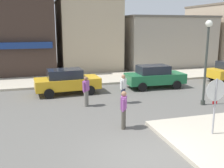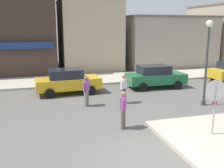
# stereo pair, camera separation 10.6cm
# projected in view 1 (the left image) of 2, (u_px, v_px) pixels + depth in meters

# --- Properties ---
(ground_plane) EXTENTS (160.00, 160.00, 0.00)m
(ground_plane) POSITION_uv_depth(u_px,v_px,m) (150.00, 158.00, 8.52)
(ground_plane) COLOR #5B5954
(kerb_far) EXTENTS (80.00, 4.00, 0.15)m
(kerb_far) POSITION_uv_depth(u_px,v_px,m) (82.00, 80.00, 20.51)
(kerb_far) COLOR #B7AD99
(kerb_far) RESTS_ON ground
(stop_sign) EXTENTS (0.82, 0.07, 2.30)m
(stop_sign) POSITION_uv_depth(u_px,v_px,m) (215.00, 99.00, 9.76)
(stop_sign) COLOR #9E9EA3
(stop_sign) RESTS_ON ground
(lamp_post) EXTENTS (0.36, 0.36, 4.54)m
(lamp_post) POSITION_uv_depth(u_px,v_px,m) (207.00, 50.00, 13.62)
(lamp_post) COLOR #333833
(lamp_post) RESTS_ON ground
(parked_car_nearest) EXTENTS (4.08, 2.03, 1.56)m
(parked_car_nearest) POSITION_uv_depth(u_px,v_px,m) (67.00, 81.00, 16.44)
(parked_car_nearest) COLOR gold
(parked_car_nearest) RESTS_ON ground
(parked_car_second) EXTENTS (4.04, 1.95, 1.56)m
(parked_car_second) POSITION_uv_depth(u_px,v_px,m) (154.00, 76.00, 18.03)
(parked_car_second) COLOR #1E6B3D
(parked_car_second) RESTS_ON ground
(pedestrian_crossing_near) EXTENTS (0.45, 0.46, 1.61)m
(pedestrian_crossing_near) POSITION_uv_depth(u_px,v_px,m) (123.00, 88.00, 14.38)
(pedestrian_crossing_near) COLOR #2D334C
(pedestrian_crossing_near) RESTS_ON ground
(pedestrian_crossing_far) EXTENTS (0.36, 0.53, 1.61)m
(pedestrian_crossing_far) POSITION_uv_depth(u_px,v_px,m) (124.00, 109.00, 10.77)
(pedestrian_crossing_far) COLOR #4C473D
(pedestrian_crossing_far) RESTS_ON ground
(pedestrian_kerb_side) EXTENTS (0.42, 0.48, 1.61)m
(pedestrian_kerb_side) POSITION_uv_depth(u_px,v_px,m) (86.00, 90.00, 13.83)
(pedestrian_kerb_side) COLOR gray
(pedestrian_kerb_side) RESTS_ON ground
(building_storefront_left_near) EXTENTS (5.58, 6.67, 6.64)m
(building_storefront_left_near) POSITION_uv_depth(u_px,v_px,m) (87.00, 35.00, 25.64)
(building_storefront_left_near) COLOR tan
(building_storefront_left_near) RESTS_ON ground
(building_storefront_left_mid) EXTENTS (9.17, 7.97, 5.17)m
(building_storefront_left_mid) POSITION_uv_depth(u_px,v_px,m) (160.00, 41.00, 28.33)
(building_storefront_left_mid) COLOR #9E9384
(building_storefront_left_mid) RESTS_ON ground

